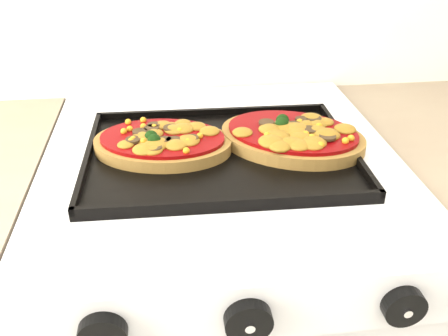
{
  "coord_description": "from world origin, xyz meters",
  "views": [
    {
      "loc": [
        -0.08,
        0.95,
        1.31
      ],
      "look_at": [
        0.0,
        1.62,
        0.92
      ],
      "focal_mm": 40.0,
      "sensor_mm": 36.0,
      "label": 1
    }
  ],
  "objects": [
    {
      "name": "pizza_right",
      "position": [
        0.13,
        1.69,
        0.94
      ],
      "size": [
        0.3,
        0.27,
        0.04
      ],
      "primitive_type": null,
      "rotation": [
        0.0,
        0.0,
        -0.48
      ],
      "color": "olive",
      "rests_on": "baking_tray"
    },
    {
      "name": "pizza_left",
      "position": [
        -0.09,
        1.69,
        0.94
      ],
      "size": [
        0.25,
        0.2,
        0.03
      ],
      "primitive_type": null,
      "rotation": [
        0.0,
        0.0,
        -0.2
      ],
      "color": "olive",
      "rests_on": "baking_tray"
    },
    {
      "name": "knob_left",
      "position": [
        -0.17,
        1.37,
        0.85
      ],
      "size": [
        0.06,
        0.02,
        0.06
      ],
      "primitive_type": "cylinder",
      "rotation": [
        1.57,
        0.0,
        0.0
      ],
      "color": "black",
      "rests_on": "control_panel"
    },
    {
      "name": "baking_tray",
      "position": [
        0.0,
        1.67,
        0.92
      ],
      "size": [
        0.44,
        0.33,
        0.02
      ],
      "primitive_type": "cube",
      "rotation": [
        0.0,
        0.0,
        -0.02
      ],
      "color": "black",
      "rests_on": "stove"
    },
    {
      "name": "stove",
      "position": [
        0.0,
        1.7,
        0.46
      ],
      "size": [
        0.6,
        0.6,
        0.91
      ],
      "primitive_type": "cube",
      "color": "silver",
      "rests_on": "floor"
    },
    {
      "name": "knob_right",
      "position": [
        0.19,
        1.37,
        0.85
      ],
      "size": [
        0.05,
        0.02,
        0.05
      ],
      "primitive_type": "cylinder",
      "rotation": [
        1.57,
        0.0,
        0.0
      ],
      "color": "black",
      "rests_on": "control_panel"
    },
    {
      "name": "knob_center",
      "position": [
        0.0,
        1.37,
        0.85
      ],
      "size": [
        0.06,
        0.02,
        0.06
      ],
      "primitive_type": "cylinder",
      "rotation": [
        1.57,
        0.0,
        0.0
      ],
      "color": "black",
      "rests_on": "control_panel"
    },
    {
      "name": "control_panel",
      "position": [
        0.0,
        1.39,
        0.85
      ],
      "size": [
        0.6,
        0.02,
        0.09
      ],
      "primitive_type": "cube",
      "color": "silver",
      "rests_on": "stove"
    }
  ]
}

